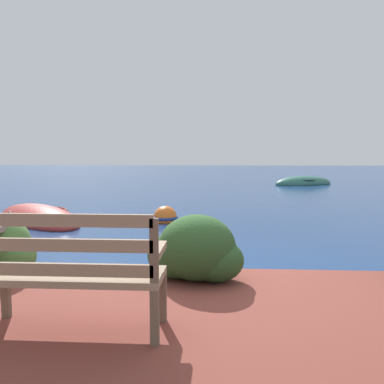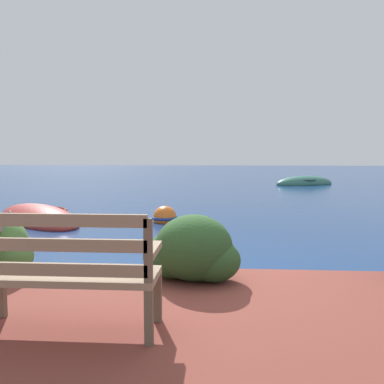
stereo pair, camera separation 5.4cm
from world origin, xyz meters
The scene contains 6 objects.
ground_plane centered at (0.00, 0.00, 0.00)m, with size 80.00×80.00×0.00m.
park_bench centered at (-0.79, -1.84, 0.70)m, with size 1.36×0.48×0.93m.
hedge_clump_left centered at (0.05, -0.45, 0.52)m, with size 1.02×0.74×0.70m.
rowboat_nearest centered at (-3.77, 4.45, 0.05)m, with size 3.23×3.32×0.60m.
rowboat_mid centered at (4.16, 14.97, 0.06)m, with size 3.04×2.09×0.72m.
mooring_buoy centered at (-0.89, 4.45, 0.09)m, with size 0.58×0.58×0.53m.
Camera 1 is at (0.30, -4.85, 1.58)m, focal length 40.00 mm.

